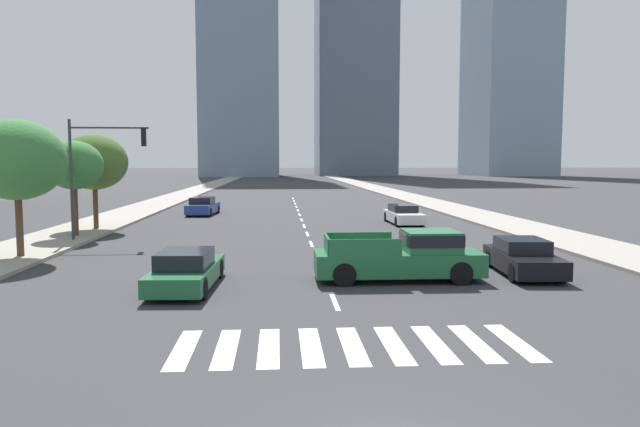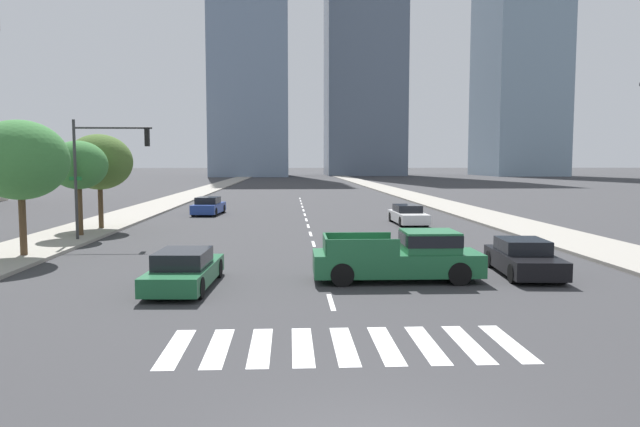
# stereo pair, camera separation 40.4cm
# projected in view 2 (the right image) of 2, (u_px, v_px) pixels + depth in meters

# --- Properties ---
(sidewalk_east) EXTENTS (4.00, 260.00, 0.15)m
(sidewalk_east) POSITION_uv_depth(u_px,v_px,m) (507.00, 222.00, 38.22)
(sidewalk_east) COLOR gray
(sidewalk_east) RESTS_ON ground
(sidewalk_west) EXTENTS (4.00, 260.00, 0.15)m
(sidewalk_west) POSITION_uv_depth(u_px,v_px,m) (102.00, 225.00, 36.89)
(sidewalk_west) COLOR gray
(sidewalk_west) RESTS_ON ground
(crosswalk_near) EXTENTS (7.65, 2.74, 0.01)m
(crosswalk_near) POSITION_uv_depth(u_px,v_px,m) (344.00, 346.00, 12.78)
(crosswalk_near) COLOR silver
(crosswalk_near) RESTS_ON ground
(lane_divider_center) EXTENTS (0.14, 50.00, 0.01)m
(lane_divider_center) POSITION_uv_depth(u_px,v_px,m) (306.00, 220.00, 40.64)
(lane_divider_center) COLOR silver
(lane_divider_center) RESTS_ON ground
(pickup_truck) EXTENTS (5.57, 2.04, 1.67)m
(pickup_truck) POSITION_uv_depth(u_px,v_px,m) (405.00, 256.00, 19.76)
(pickup_truck) COLOR #1E6038
(pickup_truck) RESTS_ON ground
(sedan_green_0) EXTENTS (1.96, 4.75, 1.22)m
(sedan_green_0) POSITION_uv_depth(u_px,v_px,m) (185.00, 270.00, 18.63)
(sedan_green_0) COLOR #1E6038
(sedan_green_0) RESTS_ON ground
(sedan_white_1) EXTENTS (1.87, 4.81, 1.22)m
(sedan_white_1) POSITION_uv_depth(u_px,v_px,m) (408.00, 215.00, 37.89)
(sedan_white_1) COLOR silver
(sedan_white_1) RESTS_ON ground
(sedan_black_2) EXTENTS (2.10, 4.43, 1.24)m
(sedan_black_2) POSITION_uv_depth(u_px,v_px,m) (523.00, 258.00, 20.81)
(sedan_black_2) COLOR black
(sedan_black_2) RESTS_ON ground
(sedan_blue_3) EXTENTS (2.16, 4.57, 1.34)m
(sedan_blue_3) POSITION_uv_depth(u_px,v_px,m) (209.00, 206.00, 44.66)
(sedan_blue_3) COLOR navy
(sedan_blue_3) RESTS_ON ground
(traffic_signal_far) EXTENTS (4.08, 0.28, 5.88)m
(traffic_signal_far) POSITION_uv_depth(u_px,v_px,m) (103.00, 158.00, 29.08)
(traffic_signal_far) COLOR #333335
(traffic_signal_far) RESTS_ON sidewalk_west
(street_tree_nearest) EXTENTS (3.81, 3.81, 5.51)m
(street_tree_nearest) POSITION_uv_depth(u_px,v_px,m) (20.00, 160.00, 23.99)
(street_tree_nearest) COLOR #4C3823
(street_tree_nearest) RESTS_ON sidewalk_west
(street_tree_second) EXTENTS (2.95, 2.95, 4.91)m
(street_tree_second) POSITION_uv_depth(u_px,v_px,m) (78.00, 165.00, 30.62)
(street_tree_second) COLOR #4C3823
(street_tree_second) RESTS_ON sidewalk_west
(street_tree_third) EXTENTS (3.74, 3.74, 5.40)m
(street_tree_third) POSITION_uv_depth(u_px,v_px,m) (99.00, 162.00, 34.01)
(street_tree_third) COLOR #4C3823
(street_tree_third) RESTS_ON sidewalk_west
(office_tower_left_skyline) EXTENTS (21.01, 26.19, 96.57)m
(office_tower_left_skyline) POSITION_uv_depth(u_px,v_px,m) (250.00, 3.00, 163.25)
(office_tower_left_skyline) COLOR slate
(office_tower_left_skyline) RESTS_ON ground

